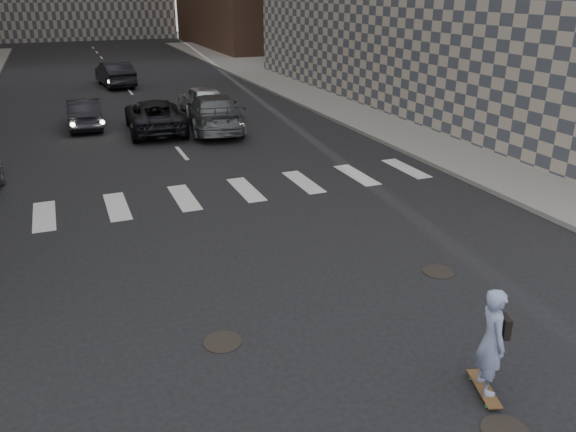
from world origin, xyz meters
name	(u,v)px	position (x,y,z in m)	size (l,w,h in m)	color
ground	(351,354)	(0.00, 0.00, 0.00)	(160.00, 160.00, 0.00)	black
sidewalk_right	(411,99)	(14.50, 20.00, 0.07)	(13.00, 80.00, 0.15)	gray
manhole_a	(505,431)	(1.20, -2.50, 0.01)	(0.70, 0.70, 0.02)	black
manhole_b	(223,342)	(-2.00, 1.20, 0.01)	(0.70, 0.70, 0.02)	black
manhole_c	(438,272)	(3.30, 2.00, 0.01)	(0.70, 0.70, 0.02)	black
skateboarder	(492,341)	(1.48, -1.69, 0.98)	(0.61, 0.97, 1.87)	brown
traffic_car_a	(84,113)	(-3.17, 20.00, 0.67)	(1.41, 4.05, 1.33)	black
traffic_car_b	(214,112)	(2.21, 17.24, 0.81)	(2.28, 5.60, 1.62)	#525559
traffic_car_c	(155,116)	(-0.31, 18.00, 0.71)	(2.37, 5.14, 1.43)	black
traffic_car_d	(202,100)	(2.57, 20.80, 0.75)	(1.77, 4.40, 1.50)	silver
traffic_car_e	(115,74)	(-0.55, 31.61, 0.81)	(1.71, 4.89, 1.61)	black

